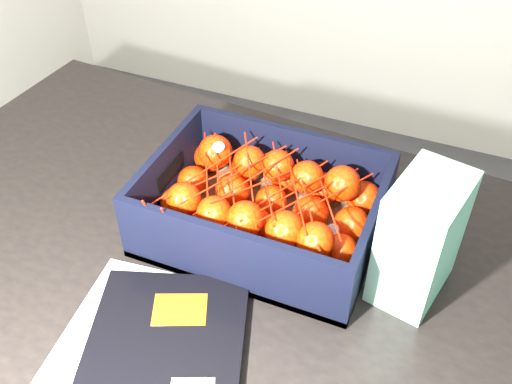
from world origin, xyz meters
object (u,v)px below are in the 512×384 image
at_px(table, 208,291).
at_px(magazine_stack, 149,354).
at_px(produce_crate, 263,214).
at_px(retail_carton, 420,239).

xyz_separation_m(table, magazine_stack, (0.02, -0.20, 0.11)).
relative_size(produce_crate, retail_carton, 1.84).
xyz_separation_m(magazine_stack, produce_crate, (0.05, 0.28, 0.03)).
bearing_deg(table, produce_crate, 48.43).
height_order(magazine_stack, retail_carton, retail_carton).
distance_m(table, magazine_stack, 0.23).
bearing_deg(magazine_stack, table, 95.59).
bearing_deg(magazine_stack, retail_carton, 41.45).
height_order(magazine_stack, produce_crate, produce_crate).
relative_size(table, retail_carton, 6.38).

